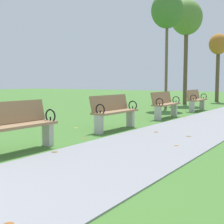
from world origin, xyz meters
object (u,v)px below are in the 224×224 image
at_px(park_bench_2, 14,125).
at_px(tree_2, 167,11).
at_px(park_bench_5, 196,100).
at_px(tree_3, 187,19).
at_px(tree_4, 218,47).
at_px(park_bench_4, 165,104).
at_px(park_bench_3, 114,111).

relative_size(park_bench_2, tree_2, 0.30).
distance_m(park_bench_2, tree_2, 10.88).
height_order(park_bench_2, park_bench_5, same).
bearing_deg(park_bench_2, tree_3, 98.11).
bearing_deg(tree_4, park_bench_4, -84.44).
relative_size(park_bench_2, park_bench_4, 0.99).
bearing_deg(tree_4, tree_2, -96.00).
height_order(park_bench_2, tree_4, tree_4).
relative_size(tree_2, tree_4, 1.27).
bearing_deg(park_bench_2, park_bench_4, 90.00).
xyz_separation_m(tree_2, tree_4, (0.65, 6.21, -1.07)).
xyz_separation_m(park_bench_2, tree_2, (-1.61, 10.00, 3.96)).
relative_size(park_bench_4, tree_3, 0.29).
xyz_separation_m(park_bench_3, park_bench_4, (0.00, 3.18, 0.00)).
distance_m(park_bench_4, tree_4, 10.32).
relative_size(park_bench_3, tree_3, 0.28).
height_order(tree_2, tree_3, tree_3).
relative_size(park_bench_3, park_bench_4, 0.99).
height_order(park_bench_2, tree_2, tree_2).
distance_m(park_bench_2, park_bench_3, 3.17).
bearing_deg(park_bench_4, park_bench_2, -90.00).
relative_size(park_bench_2, park_bench_3, 1.00).
xyz_separation_m(park_bench_3, tree_2, (-1.61, 6.83, 3.96)).
height_order(park_bench_5, tree_4, tree_4).
relative_size(tree_2, tree_3, 0.94).
bearing_deg(park_bench_2, tree_4, 93.39).
bearing_deg(park_bench_2, park_bench_3, 90.00).
distance_m(park_bench_5, tree_3, 5.81).
distance_m(park_bench_4, tree_3, 8.18).
bearing_deg(park_bench_4, tree_2, 113.83).
xyz_separation_m(park_bench_4, tree_3, (-1.87, 6.79, 4.15)).
height_order(park_bench_2, tree_3, tree_3).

